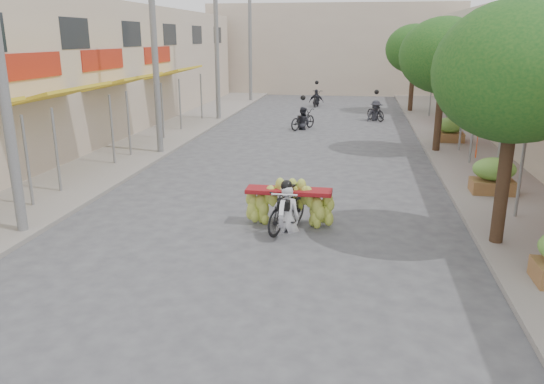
{
  "coord_description": "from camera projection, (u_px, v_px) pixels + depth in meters",
  "views": [
    {
      "loc": [
        2.26,
        -7.61,
        4.47
      ],
      "look_at": [
        0.41,
        3.75,
        1.1
      ],
      "focal_mm": 35.0,
      "sensor_mm": 36.0,
      "label": 1
    }
  ],
  "objects": [
    {
      "name": "bg_motorbike_b",
      "position": [
        376.0,
        105.0,
        29.16
      ],
      "size": [
        1.28,
        1.66,
        1.95
      ],
      "color": "black",
      "rests_on": "ground"
    },
    {
      "name": "far_building",
      "position": [
        333.0,
        49.0,
        43.82
      ],
      "size": [
        20.0,
        6.0,
        7.0
      ],
      "primitive_type": "cube",
      "color": "beige",
      "rests_on": "ground"
    },
    {
      "name": "street_tree_mid",
      "position": [
        444.0,
        56.0,
        20.18
      ],
      "size": [
        3.4,
        3.4,
        5.25
      ],
      "color": "#3A2719",
      "rests_on": "ground"
    },
    {
      "name": "utility_pole_mid",
      "position": [
        155.0,
        49.0,
        19.88
      ],
      "size": [
        0.6,
        0.24,
        8.0
      ],
      "color": "slate",
      "rests_on": "ground"
    },
    {
      "name": "street_tree_far",
      "position": [
        414.0,
        49.0,
        31.55
      ],
      "size": [
        3.4,
        3.4,
        5.25
      ],
      "color": "#3A2719",
      "rests_on": "ground"
    },
    {
      "name": "sidewalk_left",
      "position": [
        151.0,
        138.0,
        24.08
      ],
      "size": [
        4.0,
        60.0,
        0.12
      ],
      "primitive_type": "cube",
      "color": "gray",
      "rests_on": "ground"
    },
    {
      "name": "produce_crate_mid",
      "position": [
        494.0,
        173.0,
        15.24
      ],
      "size": [
        1.2,
        0.88,
        1.16
      ],
      "color": "brown",
      "rests_on": "ground"
    },
    {
      "name": "pedestrian",
      "position": [
        443.0,
        121.0,
        23.49
      ],
      "size": [
        0.83,
        0.62,
        1.51
      ],
      "rotation": [
        0.0,
        0.0,
        3.39
      ],
      "color": "white",
      "rests_on": "ground"
    },
    {
      "name": "utility_pole_far",
      "position": [
        217.0,
        46.0,
        28.4
      ],
      "size": [
        0.6,
        0.24,
        8.0
      ],
      "color": "slate",
      "rests_on": "ground"
    },
    {
      "name": "shophouse_row_left",
      "position": [
        29.0,
        72.0,
        23.06
      ],
      "size": [
        9.77,
        40.0,
        6.0
      ],
      "color": "beige",
      "rests_on": "ground"
    },
    {
      "name": "sidewalk_right",
      "position": [
        472.0,
        148.0,
        21.93
      ],
      "size": [
        4.0,
        60.0,
        0.12
      ],
      "primitive_type": "cube",
      "color": "gray",
      "rests_on": "ground"
    },
    {
      "name": "street_tree_near",
      "position": [
        517.0,
        72.0,
        10.71
      ],
      "size": [
        3.4,
        3.4,
        5.25
      ],
      "color": "#3A2719",
      "rests_on": "ground"
    },
    {
      "name": "ground",
      "position": [
        211.0,
        317.0,
        8.81
      ],
      "size": [
        120.0,
        120.0,
        0.0
      ],
      "primitive_type": "plane",
      "color": "#515256",
      "rests_on": "ground"
    },
    {
      "name": "produce_crate_far",
      "position": [
        450.0,
        128.0,
        22.81
      ],
      "size": [
        1.2,
        0.88,
        1.16
      ],
      "color": "brown",
      "rests_on": "ground"
    },
    {
      "name": "bg_motorbike_c",
      "position": [
        317.0,
        95.0,
        35.28
      ],
      "size": [
        1.0,
        1.81,
        1.95
      ],
      "color": "black",
      "rests_on": "ground"
    },
    {
      "name": "bg_motorbike_a",
      "position": [
        303.0,
        115.0,
        26.49
      ],
      "size": [
        1.47,
        1.89,
        1.95
      ],
      "color": "black",
      "rests_on": "ground"
    },
    {
      "name": "utility_pole_back",
      "position": [
        250.0,
        44.0,
        36.93
      ],
      "size": [
        0.6,
        0.24,
        8.0
      ],
      "color": "slate",
      "rests_on": "ground"
    },
    {
      "name": "banana_motorbike",
      "position": [
        288.0,
        201.0,
        12.69
      ],
      "size": [
        2.2,
        1.93,
        2.13
      ],
      "color": "black",
      "rests_on": "ground"
    },
    {
      "name": "market_umbrella",
      "position": [
        482.0,
        109.0,
        16.13
      ],
      "size": [
        2.14,
        2.14,
        1.53
      ],
      "rotation": [
        0.0,
        0.0,
        0.32
      ],
      "color": "#D04A1B",
      "rests_on": "ground"
    }
  ]
}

